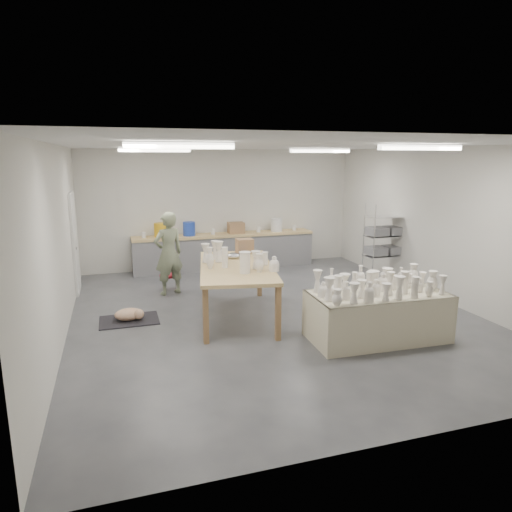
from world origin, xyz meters
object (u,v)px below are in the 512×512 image
object	(u,v)px
drying_table	(377,313)
red_stool	(168,276)
work_table	(237,264)
potter	(169,253)

from	to	relation	value
drying_table	red_stool	bearing A→B (deg)	129.13
drying_table	red_stool	xyz separation A→B (m)	(-2.79, 3.68, -0.12)
drying_table	work_table	distance (m)	2.54
red_stool	potter	bearing A→B (deg)	-90.00
work_table	drying_table	bearing A→B (deg)	-33.06
drying_table	potter	world-z (taller)	potter
work_table	potter	bearing A→B (deg)	131.51
work_table	red_stool	bearing A→B (deg)	127.92
potter	work_table	bearing A→B (deg)	101.46
potter	red_stool	distance (m)	0.62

